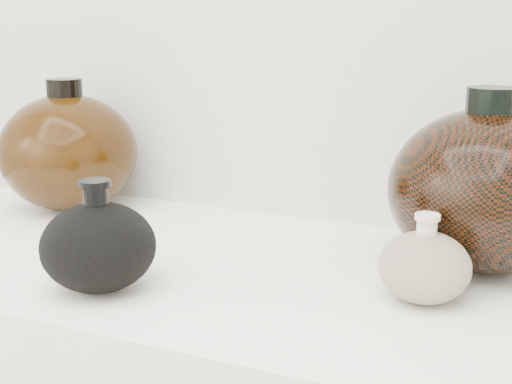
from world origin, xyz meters
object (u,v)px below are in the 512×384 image
at_px(black_gourd_vase, 98,246).
at_px(left_round_pot, 68,152).
at_px(cream_gourd_vase, 425,266).
at_px(right_round_pot, 485,190).

relative_size(black_gourd_vase, left_round_pot, 0.55).
height_order(cream_gourd_vase, right_round_pot, right_round_pot).
bearing_deg(black_gourd_vase, left_round_pot, 133.57).
distance_m(black_gourd_vase, cream_gourd_vase, 0.38).
bearing_deg(right_round_pot, cream_gourd_vase, -107.20).
relative_size(cream_gourd_vase, right_round_pot, 0.48).
bearing_deg(black_gourd_vase, right_round_pot, 33.30).
bearing_deg(cream_gourd_vase, black_gourd_vase, -160.95).
distance_m(black_gourd_vase, right_round_pot, 0.49).
xyz_separation_m(cream_gourd_vase, right_round_pot, (0.04, 0.14, 0.06)).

